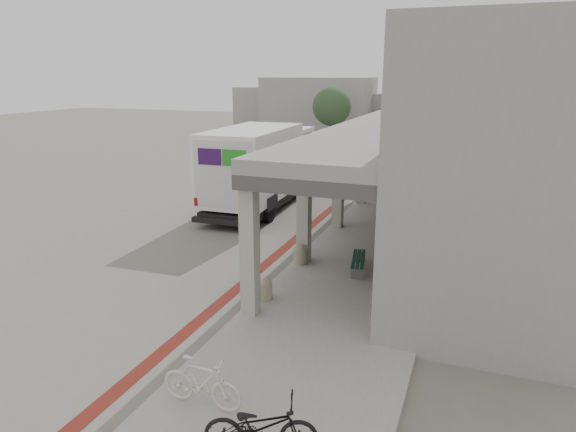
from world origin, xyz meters
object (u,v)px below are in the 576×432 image
at_px(fedex_truck, 261,164).
at_px(utility_cabinet, 393,263).
at_px(bench, 358,262).
at_px(bicycle_cream, 202,383).
at_px(bicycle_black, 261,426).

height_order(fedex_truck, utility_cabinet, fedex_truck).
relative_size(fedex_truck, bench, 5.08).
height_order(fedex_truck, bicycle_cream, fedex_truck).
relative_size(fedex_truck, utility_cabinet, 9.00).
height_order(bench, utility_cabinet, utility_cabinet).
distance_m(utility_cabinet, bicycle_cream, 7.44).
xyz_separation_m(fedex_truck, bicycle_cream, (4.93, -13.91, -1.34)).
bearing_deg(utility_cabinet, bicycle_black, -87.53).
bearing_deg(fedex_truck, bench, -49.38).
bearing_deg(bicycle_cream, utility_cabinet, -15.80).
bearing_deg(bench, utility_cabinet, -26.24).
relative_size(bench, bicycle_cream, 1.08).
height_order(bench, bicycle_cream, bicycle_cream).
height_order(utility_cabinet, bicycle_cream, utility_cabinet).
distance_m(bench, utility_cabinet, 1.13).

